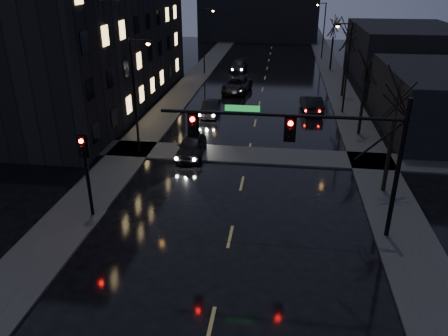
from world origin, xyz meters
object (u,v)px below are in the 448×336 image
(oncoming_car_b, at_px, (211,108))
(lead_car, at_px, (311,104))
(oncoming_car_c, at_px, (237,85))
(oncoming_car_a, at_px, (192,146))
(oncoming_car_d, at_px, (239,66))

(oncoming_car_b, xyz_separation_m, lead_car, (9.13, 2.41, 0.09))
(oncoming_car_c, bearing_deg, lead_car, -32.87)
(oncoming_car_c, bearing_deg, oncoming_car_a, -86.94)
(oncoming_car_a, distance_m, oncoming_car_b, 9.70)
(oncoming_car_d, bearing_deg, oncoming_car_b, -88.39)
(oncoming_car_d, bearing_deg, lead_car, -60.63)
(oncoming_car_c, height_order, lead_car, oncoming_car_c)
(oncoming_car_a, bearing_deg, oncoming_car_d, 87.05)
(oncoming_car_b, height_order, oncoming_car_c, oncoming_car_c)
(oncoming_car_a, distance_m, lead_car, 15.02)
(oncoming_car_b, bearing_deg, lead_car, 13.78)
(oncoming_car_d, distance_m, lead_car, 19.46)
(oncoming_car_a, relative_size, lead_car, 0.97)
(oncoming_car_d, relative_size, lead_car, 1.05)
(oncoming_car_c, relative_size, oncoming_car_d, 1.15)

